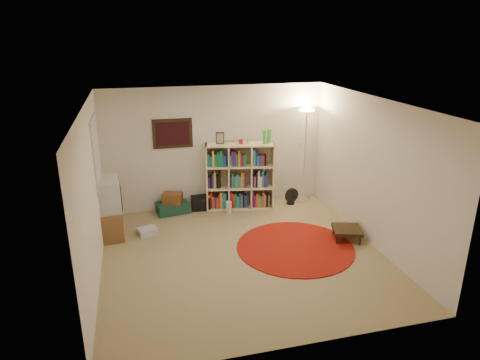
{
  "coord_description": "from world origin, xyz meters",
  "views": [
    {
      "loc": [
        -1.6,
        -6.05,
        3.49
      ],
      "look_at": [
        0.1,
        0.6,
        1.1
      ],
      "focal_mm": 32.0,
      "sensor_mm": 36.0,
      "label": 1
    }
  ],
  "objects_px": {
    "bookshelf": "(239,177)",
    "side_table": "(347,230)",
    "tv_stand": "(106,209)",
    "floor_lamp": "(306,124)",
    "suitcase": "(173,208)",
    "floor_fan": "(291,196)"
  },
  "relations": [
    {
      "from": "bookshelf",
      "to": "floor_lamp",
      "type": "relative_size",
      "value": 0.81
    },
    {
      "from": "floor_fan",
      "to": "bookshelf",
      "type": "bearing_deg",
      "value": 157.85
    },
    {
      "from": "floor_fan",
      "to": "tv_stand",
      "type": "bearing_deg",
      "value": 172.3
    },
    {
      "from": "tv_stand",
      "to": "bookshelf",
      "type": "bearing_deg",
      "value": 10.95
    },
    {
      "from": "suitcase",
      "to": "tv_stand",
      "type": "bearing_deg",
      "value": -156.44
    },
    {
      "from": "tv_stand",
      "to": "floor_lamp",
      "type": "bearing_deg",
      "value": 6.3
    },
    {
      "from": "tv_stand",
      "to": "side_table",
      "type": "height_order",
      "value": "tv_stand"
    },
    {
      "from": "bookshelf",
      "to": "suitcase",
      "type": "bearing_deg",
      "value": -172.27
    },
    {
      "from": "bookshelf",
      "to": "floor_fan",
      "type": "bearing_deg",
      "value": 5.57
    },
    {
      "from": "floor_lamp",
      "to": "tv_stand",
      "type": "relative_size",
      "value": 1.9
    },
    {
      "from": "floor_lamp",
      "to": "suitcase",
      "type": "height_order",
      "value": "floor_lamp"
    },
    {
      "from": "side_table",
      "to": "tv_stand",
      "type": "bearing_deg",
      "value": 163.72
    },
    {
      "from": "tv_stand",
      "to": "floor_fan",
      "type": "bearing_deg",
      "value": 4.91
    },
    {
      "from": "tv_stand",
      "to": "suitcase",
      "type": "relative_size",
      "value": 1.56
    },
    {
      "from": "floor_fan",
      "to": "side_table",
      "type": "height_order",
      "value": "floor_fan"
    },
    {
      "from": "bookshelf",
      "to": "floor_fan",
      "type": "xyz_separation_m",
      "value": [
        1.13,
        -0.1,
        -0.49
      ]
    },
    {
      "from": "bookshelf",
      "to": "tv_stand",
      "type": "bearing_deg",
      "value": -153.94
    },
    {
      "from": "bookshelf",
      "to": "side_table",
      "type": "height_order",
      "value": "bookshelf"
    },
    {
      "from": "floor_lamp",
      "to": "suitcase",
      "type": "relative_size",
      "value": 2.97
    },
    {
      "from": "tv_stand",
      "to": "suitcase",
      "type": "distance_m",
      "value": 1.51
    },
    {
      "from": "floor_lamp",
      "to": "tv_stand",
      "type": "height_order",
      "value": "floor_lamp"
    },
    {
      "from": "bookshelf",
      "to": "tv_stand",
      "type": "height_order",
      "value": "bookshelf"
    }
  ]
}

